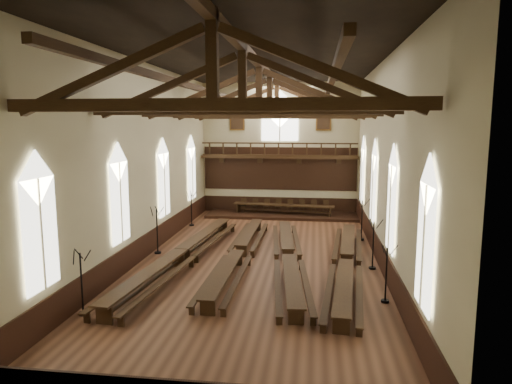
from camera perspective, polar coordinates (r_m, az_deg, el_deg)
ground at (r=23.36m, az=0.36°, el=-8.63°), size 26.00×26.00×0.00m
room_walls at (r=22.32m, az=0.38°, el=7.42°), size 26.00×26.00×26.00m
wainscot_band at (r=23.19m, az=0.36°, el=-7.21°), size 12.00×26.00×1.20m
side_windows at (r=22.54m, az=0.37°, el=0.49°), size 11.85×19.80×4.50m
end_window at (r=35.15m, az=3.00°, el=9.07°), size 2.80×0.12×3.80m
minstrels_gallery at (r=35.04m, az=2.93°, el=3.64°), size 11.80×1.24×3.70m
portraits at (r=35.15m, az=3.00°, el=8.87°), size 7.75×0.09×1.45m
roof_trusses at (r=22.35m, az=0.38°, el=11.93°), size 11.70×25.70×2.80m
refectory_row_a at (r=23.01m, az=-9.28°, el=-7.52°), size 2.27×14.86×0.79m
refectory_row_b at (r=23.22m, az=-2.13°, el=-7.41°), size 1.46×14.02×0.71m
refectory_row_c at (r=22.59m, az=4.03°, el=-7.89°), size 2.07×14.09×0.71m
refectory_row_d at (r=22.12m, az=11.30°, el=-8.39°), size 2.02×14.15×0.71m
dais at (r=34.31m, az=3.42°, el=-2.89°), size 11.40×3.05×0.20m
high_table at (r=34.17m, az=3.43°, el=-1.74°), size 7.61×1.65×0.71m
high_chairs at (r=34.91m, az=3.51°, el=-1.65°), size 6.77×0.48×0.96m
candelabrum_left_near at (r=18.08m, az=-20.89°, el=-11.94°), size 0.70×0.75×2.45m
candelabrum_left_mid at (r=25.03m, az=-12.22°, el=-5.79°), size 0.75×0.77×2.57m
candelabrum_left_far at (r=31.35m, az=-8.06°, el=-2.89°), size 0.71×0.70×2.39m
candelabrum_right_near at (r=18.73m, az=15.91°, el=-11.11°), size 0.63×0.71×2.32m
candelabrum_right_mid at (r=22.63m, az=14.39°, el=-7.51°), size 0.69×0.75×2.45m
candelabrum_right_far at (r=27.93m, az=13.06°, el=-4.34°), size 0.70×0.78×2.55m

